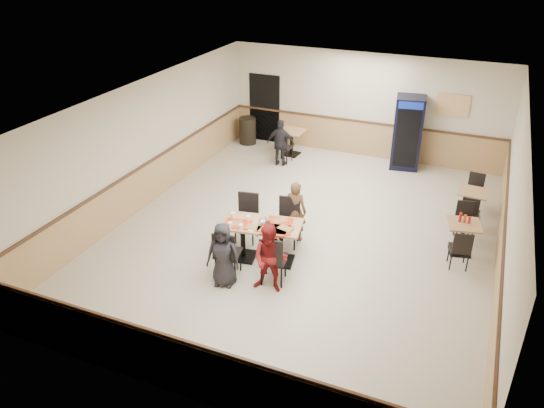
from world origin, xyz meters
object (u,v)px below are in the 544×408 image
at_px(diner_woman_left, 223,255).
at_px(trash_bin, 248,131).
at_px(lone_diner, 281,143).
at_px(side_table_far, 472,200).
at_px(diner_man_opposite, 295,211).
at_px(diner_woman_right, 270,259).
at_px(back_table, 292,139).
at_px(side_table_near, 463,233).
at_px(pepsi_cooler, 407,133).
at_px(main_table, 262,236).

distance_m(diner_woman_left, trash_bin, 7.41).
distance_m(lone_diner, side_table_far, 5.35).
bearing_deg(lone_diner, diner_man_opposite, 108.25).
bearing_deg(diner_woman_right, back_table, 103.22).
distance_m(side_table_far, back_table, 5.60).
distance_m(diner_man_opposite, back_table, 4.82).
bearing_deg(side_table_near, pepsi_cooler, 115.12).
bearing_deg(back_table, diner_woman_right, -72.40).
height_order(side_table_far, back_table, back_table).
height_order(diner_woman_left, diner_man_opposite, diner_man_opposite).
xyz_separation_m(diner_woman_right, side_table_near, (3.13, 2.70, -0.22)).
distance_m(diner_woman_right, lone_diner, 5.87).
relative_size(diner_woman_left, diner_woman_right, 0.94).
bearing_deg(pepsi_cooler, side_table_far, -59.87).
relative_size(diner_woman_right, back_table, 1.82).
distance_m(main_table, side_table_near, 4.12).
bearing_deg(diner_woman_right, lone_diner, 105.74).
relative_size(main_table, diner_man_opposite, 1.24).
xyz_separation_m(diner_woman_right, pepsi_cooler, (1.23, 6.76, 0.33)).
distance_m(side_table_near, trash_bin, 7.86).
distance_m(main_table, pepsi_cooler, 6.17).
bearing_deg(trash_bin, side_table_near, -30.77).
bearing_deg(diner_woman_left, side_table_far, 35.98).
height_order(lone_diner, trash_bin, lone_diner).
bearing_deg(diner_man_opposite, main_table, 71.49).
height_order(lone_diner, pepsi_cooler, pepsi_cooler).
distance_m(side_table_near, pepsi_cooler, 4.52).
xyz_separation_m(main_table, side_table_near, (3.68, 1.83, -0.10)).
distance_m(lone_diner, trash_bin, 2.02).
distance_m(main_table, lone_diner, 4.87).
xyz_separation_m(side_table_near, trash_bin, (-6.75, 4.02, -0.05)).
height_order(side_table_far, trash_bin, trash_bin).
bearing_deg(back_table, side_table_near, -35.47).
relative_size(main_table, back_table, 2.23).
distance_m(side_table_far, pepsi_cooler, 3.17).
bearing_deg(lone_diner, diner_woman_right, 102.07).
relative_size(main_table, diner_woman_left, 1.31).
bearing_deg(diner_man_opposite, diner_woman_left, 71.49).
bearing_deg(diner_woman_right, side_table_near, 36.39).
height_order(diner_woman_left, side_table_near, diner_woman_left).
bearing_deg(side_table_near, lone_diner, 151.32).
distance_m(side_table_near, side_table_far, 1.64).
relative_size(diner_woman_left, side_table_near, 1.65).
bearing_deg(diner_man_opposite, lone_diner, -64.58).
height_order(side_table_near, trash_bin, trash_bin).
xyz_separation_m(lone_diner, back_table, (0.00, 0.85, -0.17)).
bearing_deg(main_table, back_table, 94.64).
bearing_deg(main_table, pepsi_cooler, 62.92).
bearing_deg(diner_woman_left, pepsi_cooler, 61.27).
xyz_separation_m(lone_diner, trash_bin, (-1.60, 1.20, -0.26)).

